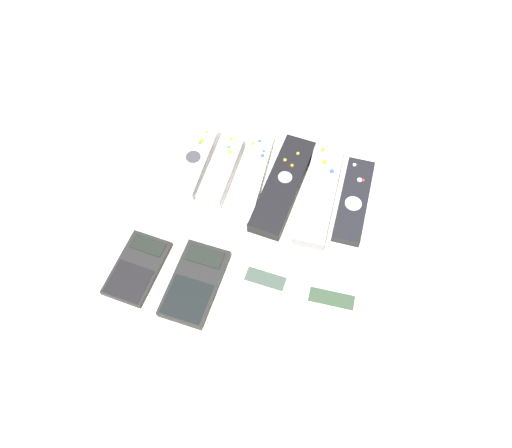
% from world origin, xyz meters
% --- Properties ---
extents(ground_plane, '(3.00, 3.00, 0.00)m').
position_xyz_m(ground_plane, '(0.00, 0.00, 0.00)').
color(ground_plane, beige).
extents(remote_0, '(0.05, 0.16, 0.03)m').
position_xyz_m(remote_0, '(-0.15, 0.14, 0.01)').
color(remote_0, '#B7B7BC').
rests_on(remote_0, ground_plane).
extents(remote_1, '(0.05, 0.15, 0.03)m').
position_xyz_m(remote_1, '(-0.09, 0.13, 0.01)').
color(remote_1, '#B7B7BC').
rests_on(remote_1, ground_plane).
extents(remote_2, '(0.06, 0.20, 0.02)m').
position_xyz_m(remote_2, '(-0.04, 0.13, 0.01)').
color(remote_2, white).
rests_on(remote_2, ground_plane).
extents(remote_3, '(0.07, 0.22, 0.02)m').
position_xyz_m(remote_3, '(0.02, 0.13, 0.01)').
color(remote_3, black).
rests_on(remote_3, ground_plane).
extents(remote_4, '(0.07, 0.22, 0.02)m').
position_xyz_m(remote_4, '(0.09, 0.13, 0.01)').
color(remote_4, gray).
rests_on(remote_4, ground_plane).
extents(remote_5, '(0.05, 0.18, 0.02)m').
position_xyz_m(remote_5, '(0.15, 0.14, 0.01)').
color(remote_5, black).
rests_on(remote_5, ground_plane).
extents(calculator_0, '(0.08, 0.13, 0.01)m').
position_xyz_m(calculator_0, '(-0.17, -0.09, 0.01)').
color(calculator_0, black).
rests_on(calculator_0, ground_plane).
extents(calculator_1, '(0.08, 0.14, 0.02)m').
position_xyz_m(calculator_1, '(-0.06, -0.09, 0.01)').
color(calculator_1, black).
rests_on(calculator_1, ground_plane).
extents(calculator_2, '(0.09, 0.12, 0.01)m').
position_xyz_m(calculator_2, '(0.04, -0.09, 0.01)').
color(calculator_2, silver).
rests_on(calculator_2, ground_plane).
extents(calculator_3, '(0.10, 0.12, 0.01)m').
position_xyz_m(calculator_3, '(0.16, -0.09, 0.01)').
color(calculator_3, beige).
rests_on(calculator_3, ground_plane).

